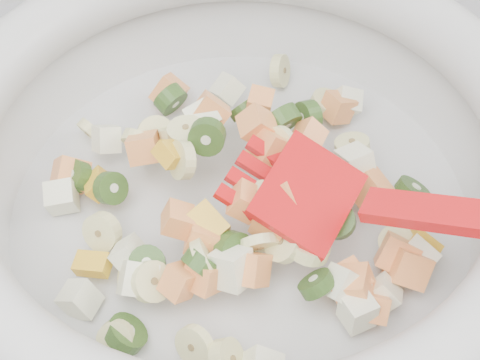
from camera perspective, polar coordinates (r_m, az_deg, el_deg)
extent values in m
cylinder|color=silver|center=(0.53, 0.00, -2.72)|extent=(0.34, 0.34, 0.02)
torus|color=silver|center=(0.47, 0.00, 3.04)|extent=(0.41, 0.41, 0.05)
cylinder|color=beige|center=(0.46, 1.52, -4.95)|extent=(0.03, 0.02, 0.03)
cylinder|color=beige|center=(0.54, -7.87, 3.05)|extent=(0.03, 0.02, 0.03)
cylinder|color=beige|center=(0.53, 8.69, 2.65)|extent=(0.03, 0.03, 0.02)
cylinder|color=beige|center=(0.57, -11.51, 3.77)|extent=(0.02, 0.03, 0.03)
cylinder|color=beige|center=(0.54, -6.54, 3.53)|extent=(0.04, 0.03, 0.03)
cylinder|color=beige|center=(0.58, 6.83, 5.93)|extent=(0.03, 0.03, 0.02)
cylinder|color=beige|center=(0.47, -8.49, -7.51)|extent=(0.02, 0.03, 0.03)
cylinder|color=beige|center=(0.47, 1.40, -1.35)|extent=(0.03, 0.03, 0.02)
cylinder|color=beige|center=(0.53, -4.90, 3.86)|extent=(0.04, 0.03, 0.03)
cylinder|color=beige|center=(0.49, -10.65, -3.97)|extent=(0.03, 0.03, 0.04)
cylinder|color=beige|center=(0.46, -2.73, -6.12)|extent=(0.02, 0.04, 0.04)
cylinder|color=beige|center=(0.46, 5.37, -5.32)|extent=(0.03, 0.03, 0.02)
cylinder|color=beige|center=(0.50, 3.07, 2.92)|extent=(0.03, 0.03, 0.02)
cylinder|color=beige|center=(0.60, 3.12, 8.46)|extent=(0.03, 0.03, 0.04)
cylinder|color=beige|center=(0.50, 12.03, -4.75)|extent=(0.03, 0.03, 0.02)
cylinder|color=beige|center=(0.45, -3.54, -12.69)|extent=(0.02, 0.03, 0.04)
cylinder|color=beige|center=(0.51, -4.20, 3.78)|extent=(0.03, 0.03, 0.01)
cylinder|color=beige|center=(0.46, -6.91, -7.84)|extent=(0.04, 0.03, 0.03)
cylinder|color=beige|center=(0.46, 3.41, -4.87)|extent=(0.03, 0.03, 0.03)
cylinder|color=beige|center=(0.46, -9.61, -12.02)|extent=(0.03, 0.03, 0.03)
cylinder|color=beige|center=(0.50, -4.52, 1.55)|extent=(0.02, 0.03, 0.03)
cylinder|color=beige|center=(0.47, 2.33, -3.01)|extent=(0.03, 0.04, 0.03)
cube|color=#F7A84E|center=(0.47, 3.64, -1.53)|extent=(0.04, 0.03, 0.04)
cube|color=#F7A84E|center=(0.53, -2.33, 5.28)|extent=(0.03, 0.03, 0.04)
cube|color=#F7A84E|center=(0.47, 8.47, -8.00)|extent=(0.03, 0.03, 0.03)
cube|color=#F7A84E|center=(0.51, 10.04, -0.71)|extent=(0.03, 0.03, 0.03)
cube|color=#F7A84E|center=(0.46, -2.71, -7.42)|extent=(0.03, 0.03, 0.03)
cube|color=#F7A84E|center=(0.52, -7.46, 2.49)|extent=(0.03, 0.03, 0.03)
cube|color=#F7A84E|center=(0.46, 8.93, -8.35)|extent=(0.03, 0.03, 0.03)
cube|color=#F7A84E|center=(0.52, 5.30, 3.37)|extent=(0.03, 0.03, 0.03)
cube|color=#F7A84E|center=(0.47, -2.96, -4.56)|extent=(0.03, 0.03, 0.03)
cube|color=#F7A84E|center=(0.46, 0.80, -6.92)|extent=(0.03, 0.03, 0.03)
cube|color=#F7A84E|center=(0.47, -4.86, -3.06)|extent=(0.03, 0.02, 0.02)
cube|color=#F7A84E|center=(0.54, -13.04, 0.30)|extent=(0.03, 0.03, 0.04)
cube|color=#F7A84E|center=(0.57, 7.59, 5.62)|extent=(0.03, 0.03, 0.03)
cube|color=#F7A84E|center=(0.45, -4.72, -7.87)|extent=(0.03, 0.03, 0.03)
cube|color=#F7A84E|center=(0.50, 2.48, 2.38)|extent=(0.04, 0.03, 0.04)
cube|color=#F7A84E|center=(0.47, 2.58, -3.30)|extent=(0.03, 0.03, 0.02)
cube|color=#F7A84E|center=(0.59, -5.50, 6.76)|extent=(0.03, 0.03, 0.03)
cube|color=#F7A84E|center=(0.47, 0.43, -1.67)|extent=(0.03, 0.02, 0.03)
cube|color=#F7A84E|center=(0.51, 1.36, 4.25)|extent=(0.03, 0.02, 0.03)
cube|color=#F7A84E|center=(0.47, 10.29, -9.70)|extent=(0.02, 0.03, 0.03)
cube|color=#F7A84E|center=(0.54, 1.55, 5.96)|extent=(0.02, 0.03, 0.02)
cube|color=#F7A84E|center=(0.49, 12.14, -5.73)|extent=(0.04, 0.04, 0.03)
cube|color=#F7A84E|center=(0.49, 12.92, -6.63)|extent=(0.03, 0.04, 0.04)
cylinder|color=#4D8B2E|center=(0.45, -3.05, -6.45)|extent=(0.03, 0.03, 0.03)
cylinder|color=#4D8B2E|center=(0.50, -2.57, 3.37)|extent=(0.04, 0.02, 0.04)
cylinder|color=#4D8B2E|center=(0.47, -7.20, -6.44)|extent=(0.03, 0.03, 0.02)
cylinder|color=#4D8B2E|center=(0.48, 7.55, -3.15)|extent=(0.03, 0.03, 0.02)
cylinder|color=#4D8B2E|center=(0.46, 5.96, -8.04)|extent=(0.03, 0.02, 0.03)
cylinder|color=#4D8B2E|center=(0.57, -5.41, 6.25)|extent=(0.04, 0.03, 0.04)
cylinder|color=#4D8B2E|center=(0.53, -12.57, 0.30)|extent=(0.03, 0.03, 0.03)
cylinder|color=#4D8B2E|center=(0.46, -0.47, -5.56)|extent=(0.04, 0.03, 0.03)
cylinder|color=#4D8B2E|center=(0.53, 3.30, 4.67)|extent=(0.04, 0.03, 0.03)
cylinder|color=#4D8B2E|center=(0.51, -10.00, -0.63)|extent=(0.03, 0.03, 0.03)
cylinder|color=#4D8B2E|center=(0.54, 5.25, 4.94)|extent=(0.02, 0.03, 0.03)
cylinder|color=#4D8B2E|center=(0.53, 13.28, -0.86)|extent=(0.03, 0.03, 0.02)
cylinder|color=#4D8B2E|center=(0.46, -8.86, -11.71)|extent=(0.03, 0.04, 0.03)
cylinder|color=#4D8B2E|center=(0.55, 0.40, 5.55)|extent=(0.03, 0.03, 0.03)
cube|color=white|center=(0.46, 8.09, -8.21)|extent=(0.03, 0.03, 0.04)
cube|color=white|center=(0.52, -13.67, -1.30)|extent=(0.02, 0.02, 0.03)
cube|color=white|center=(0.45, -0.65, -6.85)|extent=(0.03, 0.04, 0.03)
cube|color=white|center=(0.55, -10.33, 3.15)|extent=(0.02, 0.03, 0.03)
cube|color=white|center=(0.47, -7.93, -7.66)|extent=(0.03, 0.04, 0.04)
cube|color=white|center=(0.57, 8.35, 6.08)|extent=(0.03, 0.03, 0.03)
cube|color=white|center=(0.57, -0.98, 7.07)|extent=(0.03, 0.03, 0.03)
cube|color=white|center=(0.53, -2.93, 4.92)|extent=(0.03, 0.03, 0.03)
cube|color=white|center=(0.48, -12.33, -9.03)|extent=(0.03, 0.03, 0.03)
cube|color=white|center=(0.48, -8.57, -5.73)|extent=(0.03, 0.03, 0.03)
cube|color=white|center=(0.51, 8.95, 1.21)|extent=(0.03, 0.03, 0.03)
cube|color=white|center=(0.46, 9.12, -9.98)|extent=(0.02, 0.02, 0.02)
cube|color=white|center=(0.49, 13.70, -5.76)|extent=(0.04, 0.04, 0.03)
cube|color=white|center=(0.48, 10.95, -8.72)|extent=(0.03, 0.02, 0.03)
cube|color=yellow|center=(0.52, -10.93, -0.33)|extent=(0.02, 0.03, 0.02)
cube|color=yellow|center=(0.50, -5.29, 1.99)|extent=(0.03, 0.03, 0.03)
cube|color=yellow|center=(0.50, 13.87, -5.09)|extent=(0.03, 0.03, 0.03)
cube|color=yellow|center=(0.49, -11.36, -6.42)|extent=(0.03, 0.02, 0.02)
cube|color=yellow|center=(0.47, -2.53, -3.38)|extent=(0.03, 0.03, 0.02)
cube|color=red|center=(0.46, 5.28, -1.10)|extent=(0.09, 0.09, 0.03)
cube|color=red|center=(0.49, 2.10, 2.14)|extent=(0.03, 0.03, 0.02)
cube|color=red|center=(0.48, 1.33, 0.91)|extent=(0.03, 0.03, 0.02)
cube|color=red|center=(0.47, 0.53, -0.37)|extent=(0.03, 0.03, 0.02)
cube|color=red|center=(0.46, -0.29, -1.69)|extent=(0.03, 0.03, 0.02)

